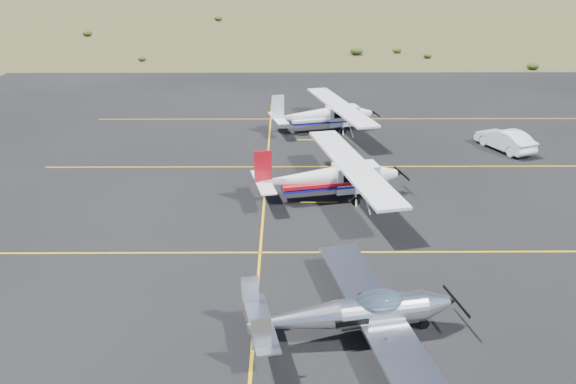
% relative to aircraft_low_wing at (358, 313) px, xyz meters
% --- Properties ---
extents(ground, '(1600.00, 1600.00, 0.00)m').
position_rel_aircraft_low_wing_xyz_m(ground, '(2.35, 4.12, -1.06)').
color(ground, '#383D1C').
rests_on(ground, ground).
extents(apron, '(72.00, 72.00, 0.02)m').
position_rel_aircraft_low_wing_xyz_m(apron, '(2.35, 11.12, -1.06)').
color(apron, black).
rests_on(apron, ground).
extents(aircraft_low_wing, '(7.44, 10.24, 2.21)m').
position_rel_aircraft_low_wing_xyz_m(aircraft_low_wing, '(0.00, 0.00, 0.00)').
color(aircraft_low_wing, silver).
rests_on(aircraft_low_wing, apron).
extents(aircraft_cessna, '(7.66, 12.09, 3.06)m').
position_rel_aircraft_low_wing_xyz_m(aircraft_cessna, '(-0.03, 12.13, 0.30)').
color(aircraft_cessna, white).
rests_on(aircraft_cessna, apron).
extents(aircraft_plain, '(7.68, 11.75, 2.98)m').
position_rel_aircraft_low_wing_xyz_m(aircraft_plain, '(0.50, 24.77, 0.26)').
color(aircraft_plain, white).
rests_on(aircraft_plain, apron).
extents(sedan, '(3.17, 4.69, 1.46)m').
position_rel_aircraft_low_wing_xyz_m(sedan, '(12.55, 20.31, -0.32)').
color(sedan, white).
rests_on(sedan, apron).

